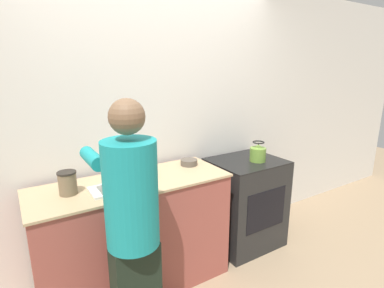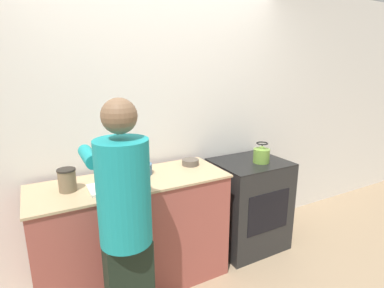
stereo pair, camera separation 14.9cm
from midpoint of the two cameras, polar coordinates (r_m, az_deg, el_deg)
ground_plane at (r=2.80m, az=-1.23°, el=-25.54°), size 12.00×12.00×0.00m
wall_back at (r=2.76m, az=-8.36°, el=3.98°), size 8.00×0.05×2.60m
counter at (r=2.60m, az=-12.43°, el=-16.65°), size 1.53×0.58×0.94m
oven at (r=3.15m, az=8.71°, el=-10.93°), size 0.69×0.59×0.90m
person at (r=1.89m, az=-13.64°, el=-14.52°), size 0.36×0.59×1.64m
cutting_board at (r=2.27m, az=-16.64°, el=-8.18°), size 0.32×0.22×0.02m
knife at (r=2.28m, az=-16.36°, el=-7.69°), size 0.20×0.11×0.01m
kettle at (r=2.95m, az=11.03°, el=-1.69°), size 0.16×0.16×0.20m
bowl_prep at (r=2.49m, az=-11.44°, el=-4.94°), size 0.18×0.18×0.09m
bowl_mixing at (r=2.70m, az=-2.18°, el=-3.51°), size 0.15×0.15×0.05m
canister_jar at (r=2.28m, az=-24.38°, el=-6.80°), size 0.13×0.13×0.16m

